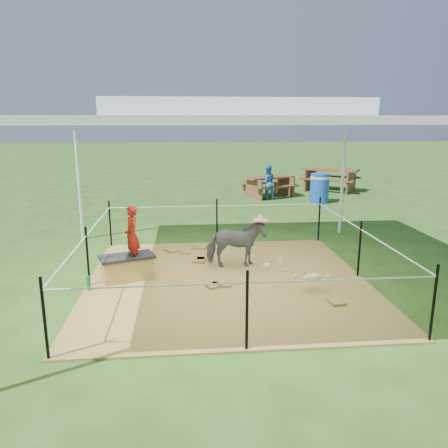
{
  "coord_description": "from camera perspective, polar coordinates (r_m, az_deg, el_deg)",
  "views": [
    {
      "loc": [
        -0.69,
        -6.83,
        2.65
      ],
      "look_at": [
        0.0,
        0.6,
        0.85
      ],
      "focal_mm": 35.0,
      "sensor_mm": 36.0,
      "label": 1
    }
  ],
  "objects": [
    {
      "name": "canopy_tent",
      "position": [
        6.87,
        0.48,
        13.91
      ],
      "size": [
        6.3,
        6.3,
        2.9
      ],
      "color": "silver",
      "rests_on": "ground"
    },
    {
      "name": "pony",
      "position": [
        7.85,
        1.55,
        -2.61
      ],
      "size": [
        1.05,
        0.51,
        0.87
      ],
      "primitive_type": "imported",
      "rotation": [
        0.0,
        0.0,
        1.61
      ],
      "color": "#535359",
      "rests_on": "hay_patch"
    },
    {
      "name": "picnic_table_near",
      "position": [
        15.37,
        5.87,
        4.89
      ],
      "size": [
        2.03,
        1.78,
        0.7
      ],
      "primitive_type": "cube",
      "rotation": [
        0.0,
        0.0,
        0.4
      ],
      "color": "#52321C",
      "rests_on": "ground"
    },
    {
      "name": "hay_patch",
      "position": [
        7.35,
        0.44,
        -7.44
      ],
      "size": [
        4.6,
        4.6,
        0.03
      ],
      "primitive_type": "cube",
      "color": "brown",
      "rests_on": "ground"
    },
    {
      "name": "distant_person",
      "position": [
        14.73,
        5.68,
        5.42
      ],
      "size": [
        0.65,
        0.55,
        1.16
      ],
      "primitive_type": "imported",
      "rotation": [
        0.0,
        0.0,
        3.36
      ],
      "color": "blue",
      "rests_on": "ground"
    },
    {
      "name": "pink_hat",
      "position": [
        7.73,
        1.57,
        0.94
      ],
      "size": [
        0.27,
        0.27,
        0.13
      ],
      "primitive_type": "cylinder",
      "color": "pink",
      "rests_on": "pony"
    },
    {
      "name": "woman",
      "position": [
        7.31,
        -11.98,
        -0.67
      ],
      "size": [
        0.34,
        0.42,
        0.99
      ],
      "primitive_type": "imported",
      "rotation": [
        0.0,
        0.0,
        -1.23
      ],
      "color": "#AF1A11",
      "rests_on": "straw_bale"
    },
    {
      "name": "foal",
      "position": [
        6.98,
        11.43,
        -6.64
      ],
      "size": [
        0.97,
        0.68,
        0.49
      ],
      "primitive_type": null,
      "rotation": [
        0.0,
        0.0,
        0.24
      ],
      "color": "beige",
      "rests_on": "hay_patch"
    },
    {
      "name": "picnic_table_far",
      "position": [
        17.06,
        13.71,
        5.65
      ],
      "size": [
        2.46,
        2.3,
        0.83
      ],
      "primitive_type": "cube",
      "rotation": [
        0.0,
        0.0,
        -0.58
      ],
      "color": "brown",
      "rests_on": "ground"
    },
    {
      "name": "straw_bale",
      "position": [
        7.52,
        -12.48,
        -5.69
      ],
      "size": [
        0.91,
        0.66,
        0.37
      ],
      "primitive_type": "cube",
      "rotation": [
        0.0,
        0.0,
        0.34
      ],
      "color": "#B18940",
      "rests_on": "hay_patch"
    },
    {
      "name": "rope_fence",
      "position": [
        7.15,
        0.44,
        -2.73
      ],
      "size": [
        4.54,
        4.54,
        1.0
      ],
      "color": "black",
      "rests_on": "ground"
    },
    {
      "name": "ground",
      "position": [
        7.36,
        0.44,
        -7.54
      ],
      "size": [
        90.0,
        90.0,
        0.0
      ],
      "primitive_type": "plane",
      "color": "#2D5919",
      "rests_on": "ground"
    },
    {
      "name": "dark_cloth",
      "position": [
        7.45,
        -12.56,
        -4.2
      ],
      "size": [
        0.98,
        0.73,
        0.05
      ],
      "primitive_type": "cube",
      "rotation": [
        0.0,
        0.0,
        0.34
      ],
      "color": "black",
      "rests_on": "straw_bale"
    },
    {
      "name": "green_bottle",
      "position": [
        7.22,
        -17.26,
        -7.4
      ],
      "size": [
        0.08,
        0.08,
        0.23
      ],
      "primitive_type": "cylinder",
      "rotation": [
        0.0,
        0.0,
        0.34
      ],
      "color": "#17682E",
      "rests_on": "hay_patch"
    },
    {
      "name": "trash_barrel",
      "position": [
        14.47,
        12.37,
        4.58
      ],
      "size": [
        0.63,
        0.63,
        0.94
      ],
      "primitive_type": "cylinder",
      "rotation": [
        0.0,
        0.0,
        0.04
      ],
      "color": "blue",
      "rests_on": "ground"
    }
  ]
}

